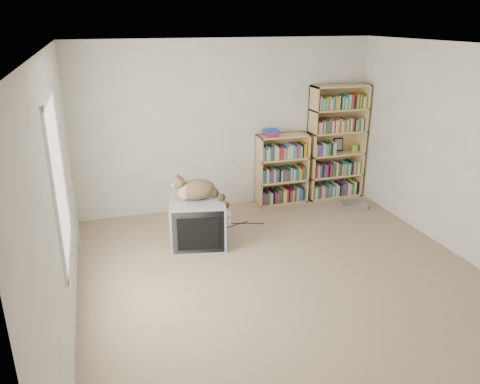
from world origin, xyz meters
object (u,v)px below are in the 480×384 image
object	(u,v)px
cat	(201,193)
dvd_player	(354,206)
crt_tv	(198,222)
bookcase_tall	(336,145)
bookcase_short	(281,172)

from	to	relation	value
cat	dvd_player	size ratio (longest dim) A/B	1.87
dvd_player	cat	bearing A→B (deg)	-161.32
crt_tv	dvd_player	distance (m)	2.60
crt_tv	bookcase_tall	distance (m)	2.77
cat	bookcase_tall	distance (m)	2.65
cat	bookcase_short	world-z (taller)	bookcase_short
cat	dvd_player	xyz separation A→B (m)	(2.49, 0.44, -0.65)
bookcase_tall	bookcase_short	size ratio (longest dim) A/B	1.65
bookcase_tall	bookcase_short	bearing A→B (deg)	-179.99
cat	bookcase_short	size ratio (longest dim) A/B	0.63
crt_tv	bookcase_tall	xyz separation A→B (m)	(2.50, 1.05, 0.56)
bookcase_short	bookcase_tall	bearing A→B (deg)	0.01
crt_tv	bookcase_tall	bearing A→B (deg)	34.34
bookcase_tall	bookcase_short	world-z (taller)	bookcase_tall
bookcase_tall	dvd_player	size ratio (longest dim) A/B	4.88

